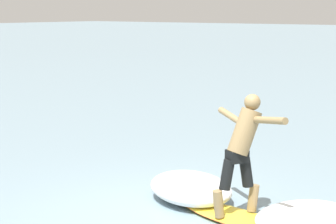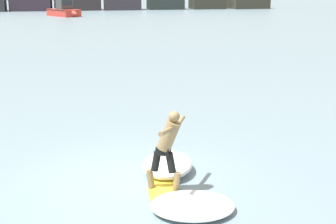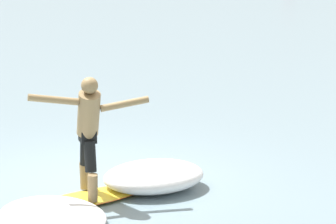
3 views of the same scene
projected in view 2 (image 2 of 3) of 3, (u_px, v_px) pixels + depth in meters
name	position (u px, v px, depth m)	size (l,w,h in m)	color
ground_plane	(129.00, 182.00, 9.81)	(200.00, 200.00, 0.00)	gray
rock_jetty_breakwater	(130.00, 3.00, 69.50)	(45.33, 4.89, 6.39)	#2F3133
surfboard	(164.00, 191.00, 9.29)	(0.87, 2.08, 0.22)	yellow
surfer	(168.00, 144.00, 9.03)	(0.92, 1.41, 1.62)	olive
fishing_boat_near_jetty	(64.00, 10.00, 56.60)	(4.22, 5.30, 3.00)	#C63A30
wave_foam_at_tail	(167.00, 165.00, 10.21)	(1.51, 1.71, 0.39)	white
wave_foam_at_nose	(192.00, 205.00, 8.56)	(1.77, 1.52, 0.21)	white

